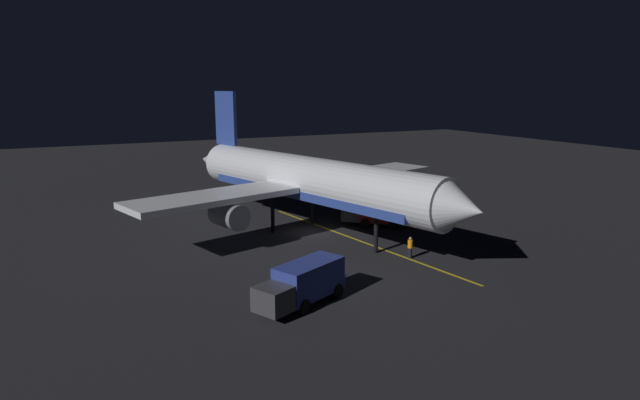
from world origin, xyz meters
TOP-DOWN VIEW (x-y plane):
  - ground_plane at (0.00, 0.00)m, footprint 180.00×180.00m
  - apron_guide_stripe at (-2.71, 4.00)m, footprint 4.14×27.16m
  - airliner at (0.16, -0.58)m, footprint 33.10×36.50m
  - baggage_truck at (7.61, 14.88)m, footprint 6.80×4.59m
  - catering_truck at (-6.68, 0.36)m, footprint 5.62×5.24m
  - ground_crew_worker at (-3.81, 10.30)m, footprint 0.40×0.40m
  - traffic_cone_near_left at (3.35, 7.09)m, footprint 0.50×0.50m
  - traffic_cone_near_right at (3.13, 11.59)m, footprint 0.50×0.50m

SIDE VIEW (x-z plane):
  - ground_plane at x=0.00m, z-range -0.20..0.00m
  - apron_guide_stripe at x=-2.71m, z-range 0.00..0.01m
  - traffic_cone_near_left at x=3.35m, z-range -0.03..0.52m
  - traffic_cone_near_right at x=3.13m, z-range -0.03..0.52m
  - ground_crew_worker at x=-3.81m, z-range 0.02..1.76m
  - catering_truck at x=-6.68m, z-range 0.06..2.21m
  - baggage_truck at x=7.61m, z-range 0.04..2.63m
  - airliner at x=0.16m, z-range -1.55..11.24m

